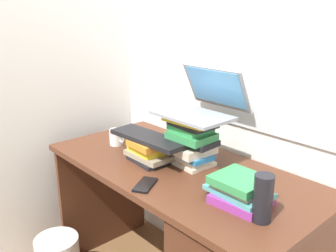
{
  "coord_description": "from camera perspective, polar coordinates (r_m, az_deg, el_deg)",
  "views": [
    {
      "loc": [
        1.16,
        -1.11,
        1.48
      ],
      "look_at": [
        -0.08,
        0.01,
        0.94
      ],
      "focal_mm": 39.69,
      "sensor_mm": 36.0,
      "label": 1
    }
  ],
  "objects": [
    {
      "name": "cell_phone",
      "position": [
        1.58,
        -3.52,
        -9.0
      ],
      "size": [
        0.13,
        0.15,
        0.01
      ],
      "primitive_type": "cube",
      "rotation": [
        0.0,
        0.0,
        0.52
      ],
      "color": "black",
      "rests_on": "desk"
    },
    {
      "name": "wall_left",
      "position": [
        2.32,
        -13.57,
        12.99
      ],
      "size": [
        0.05,
        6.0,
        2.6
      ],
      "primitive_type": "cube",
      "color": "silver",
      "rests_on": "ground"
    },
    {
      "name": "laptop",
      "position": [
        1.74,
        5.28,
        3.48
      ],
      "size": [
        0.36,
        0.33,
        0.21
      ],
      "color": "gray",
      "rests_on": "book_stack_tall"
    },
    {
      "name": "book_stack_tall",
      "position": [
        1.74,
        3.64,
        -2.11
      ],
      "size": [
        0.25,
        0.21,
        0.23
      ],
      "color": "beige",
      "rests_on": "desk"
    },
    {
      "name": "wall_back",
      "position": [
        1.89,
        10.23,
        12.21
      ],
      "size": [
        6.0,
        0.06,
        2.6
      ],
      "color": "white",
      "rests_on": "ground"
    },
    {
      "name": "book_stack_side",
      "position": [
        1.46,
        11.05,
        -9.64
      ],
      "size": [
        0.25,
        0.19,
        0.11
      ],
      "color": "#8C338C",
      "rests_on": "desk"
    },
    {
      "name": "water_bottle",
      "position": [
        1.34,
        14.37,
        -10.71
      ],
      "size": [
        0.07,
        0.07,
        0.18
      ],
      "primitive_type": "cylinder",
      "color": "black",
      "rests_on": "desk"
    },
    {
      "name": "mug",
      "position": [
        2.03,
        -7.9,
        -1.7
      ],
      "size": [
        0.11,
        0.07,
        0.09
      ],
      "color": "white",
      "rests_on": "desk"
    },
    {
      "name": "keyboard",
      "position": [
        1.78,
        -2.99,
        -1.83
      ],
      "size": [
        0.43,
        0.16,
        0.02
      ],
      "primitive_type": "cube",
      "rotation": [
        0.0,
        0.0,
        0.06
      ],
      "color": "black",
      "rests_on": "book_stack_keyboard_riser"
    },
    {
      "name": "computer_mouse",
      "position": [
        1.63,
        8.26,
        -7.7
      ],
      "size": [
        0.06,
        0.1,
        0.04
      ],
      "primitive_type": "ellipsoid",
      "color": "#A5A8AD",
      "rests_on": "desk"
    },
    {
      "name": "book_stack_keyboard_riser",
      "position": [
        1.8,
        -3.06,
        -3.84
      ],
      "size": [
        0.23,
        0.16,
        0.11
      ],
      "color": "black",
      "rests_on": "desk"
    }
  ]
}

